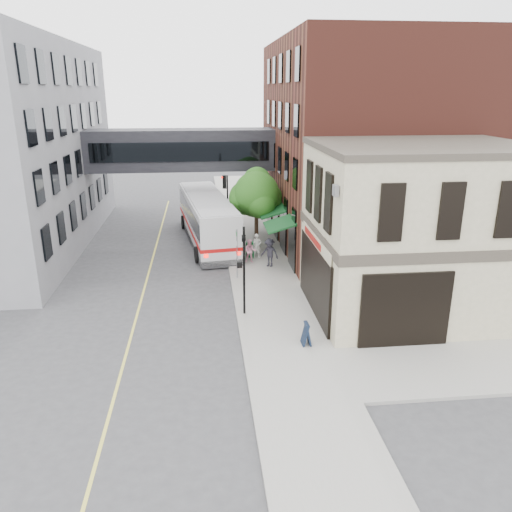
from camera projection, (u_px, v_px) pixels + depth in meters
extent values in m
plane|color=#38383A|center=(240.00, 335.00, 23.19)|extent=(120.00, 120.00, 0.00)
cube|color=gray|center=(252.00, 244.00, 36.57)|extent=(4.00, 60.00, 0.15)
cube|color=tan|center=(417.00, 233.00, 24.70)|extent=(10.00, 8.00, 8.15)
cube|color=#38332B|center=(417.00, 232.00, 24.67)|extent=(10.12, 8.12, 0.50)
cube|color=#38332B|center=(426.00, 146.00, 23.36)|extent=(10.12, 8.12, 0.30)
cube|color=black|center=(315.00, 279.00, 24.89)|extent=(0.14, 6.40, 3.40)
cube|color=black|center=(314.00, 279.00, 24.89)|extent=(0.04, 5.90, 3.00)
cube|color=maroon|center=(312.00, 238.00, 24.83)|extent=(0.03, 3.60, 0.32)
cube|color=#502119|center=(360.00, 145.00, 36.13)|extent=(12.00, 18.00, 14.00)
cube|color=#0D3D16|center=(268.00, 205.00, 35.52)|extent=(1.80, 13.00, 0.40)
cube|color=black|center=(181.00, 150.00, 37.80)|extent=(14.00, 3.00, 3.00)
cube|color=black|center=(181.00, 152.00, 36.33)|extent=(13.00, 0.08, 1.40)
cube|color=black|center=(182.00, 147.00, 39.26)|extent=(13.00, 0.08, 1.40)
cylinder|color=black|center=(244.00, 271.00, 24.36)|extent=(0.12, 0.12, 4.50)
cube|color=black|center=(240.00, 265.00, 24.22)|extent=(0.25, 0.22, 0.30)
imported|color=black|center=(244.00, 235.00, 23.77)|extent=(0.20, 0.16, 1.00)
cylinder|color=black|center=(228.00, 204.00, 38.50)|extent=(0.12, 0.12, 4.50)
cube|color=black|center=(225.00, 200.00, 38.37)|extent=(0.25, 0.22, 0.30)
cube|color=black|center=(224.00, 182.00, 37.92)|extent=(0.28, 0.28, 1.00)
sphere|color=#FF0C05|center=(222.00, 177.00, 37.79)|extent=(0.18, 0.18, 0.18)
cylinder|color=gray|center=(237.00, 254.00, 29.31)|extent=(0.08, 0.08, 3.00)
cube|color=white|center=(237.00, 243.00, 29.08)|extent=(0.03, 0.75, 0.22)
cube|color=#0C591E|center=(236.00, 233.00, 28.91)|extent=(0.03, 0.70, 0.18)
cube|color=#B20C0C|center=(237.00, 251.00, 29.24)|extent=(0.03, 0.30, 0.40)
cylinder|color=#382619|center=(256.00, 228.00, 35.18)|extent=(0.28, 0.28, 2.80)
sphere|color=#184F15|center=(256.00, 194.00, 34.42)|extent=(3.20, 3.20, 3.20)
sphere|color=#184F15|center=(267.00, 198.00, 35.10)|extent=(2.20, 2.20, 2.20)
sphere|color=#184F15|center=(246.00, 198.00, 34.73)|extent=(2.40, 2.40, 2.40)
sphere|color=#184F15|center=(257.00, 181.00, 34.74)|extent=(2.00, 2.00, 2.00)
cube|color=#D8CC4C|center=(150.00, 266.00, 32.11)|extent=(0.12, 40.00, 0.01)
cube|color=silver|center=(207.00, 218.00, 36.81)|extent=(4.38, 12.79, 3.16)
cube|color=black|center=(207.00, 211.00, 36.63)|extent=(4.41, 12.58, 1.14)
cube|color=#B20C0C|center=(207.00, 225.00, 36.98)|extent=(4.44, 12.82, 0.24)
cylinder|color=black|center=(198.00, 255.00, 32.68)|extent=(0.47, 1.12, 1.09)
cylinder|color=black|center=(238.00, 252.00, 33.30)|extent=(0.47, 1.12, 1.09)
cylinder|color=black|center=(184.00, 222.00, 40.71)|extent=(0.47, 1.12, 1.09)
cylinder|color=black|center=(217.00, 220.00, 41.33)|extent=(0.47, 1.12, 1.09)
imported|color=white|center=(257.00, 246.00, 33.14)|extent=(0.60, 0.41, 1.62)
imported|color=pink|center=(250.00, 251.00, 32.17)|extent=(0.82, 0.68, 1.54)
imported|color=black|center=(270.00, 253.00, 31.42)|extent=(1.36, 1.22, 1.83)
cube|color=#14592B|center=(250.00, 249.00, 33.37)|extent=(0.60, 0.56, 1.03)
cube|color=black|center=(306.00, 334.00, 21.85)|extent=(0.38, 0.58, 1.03)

